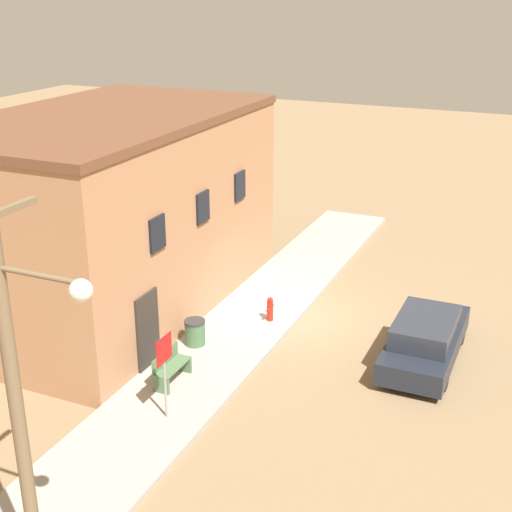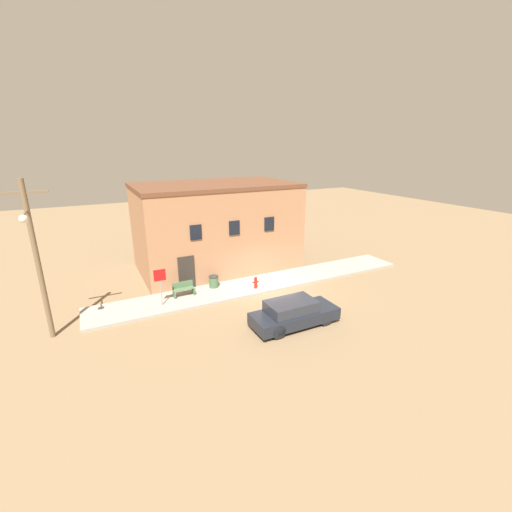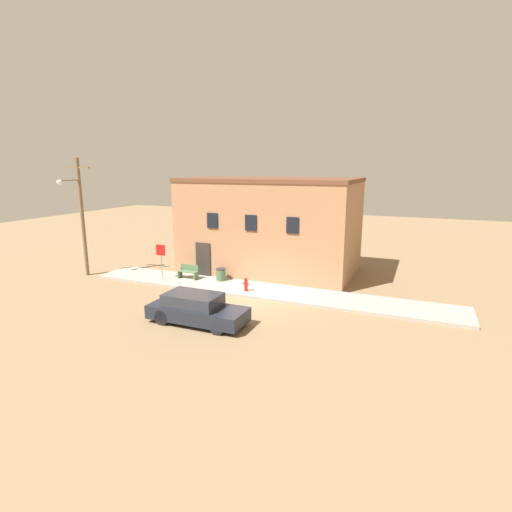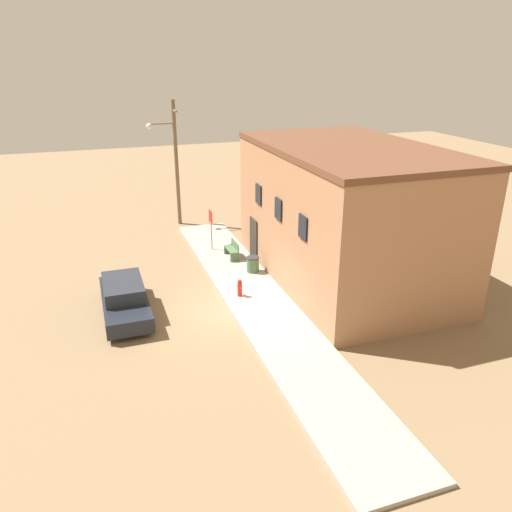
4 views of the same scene
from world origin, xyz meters
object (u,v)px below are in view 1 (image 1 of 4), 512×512
(trash_bin, at_px, (195,332))
(fire_hydrant, at_px, (270,309))
(bench, at_px, (171,368))
(utility_pole, at_px, (21,393))
(parked_car, at_px, (425,339))
(stop_sign, at_px, (164,362))

(trash_bin, bearing_deg, fire_hydrant, -30.88)
(bench, height_order, utility_pole, utility_pole)
(trash_bin, bearing_deg, utility_pole, -167.67)
(trash_bin, relative_size, parked_car, 0.17)
(bench, xyz_separation_m, trash_bin, (2.01, 0.39, -0.03))
(stop_sign, relative_size, parked_car, 0.48)
(parked_car, bearing_deg, fire_hydrant, 86.55)
(stop_sign, distance_m, utility_pole, 5.80)
(fire_hydrant, distance_m, parked_car, 4.67)
(utility_pole, bearing_deg, parked_car, -21.16)
(fire_hydrant, xyz_separation_m, bench, (-4.24, 0.94, 0.02))
(fire_hydrant, bearing_deg, stop_sign, 177.65)
(fire_hydrant, height_order, trash_bin, fire_hydrant)
(stop_sign, xyz_separation_m, bench, (1.40, 0.71, -1.06))
(fire_hydrant, height_order, stop_sign, stop_sign)
(bench, height_order, parked_car, parked_car)
(utility_pole, distance_m, parked_car, 11.84)
(fire_hydrant, height_order, utility_pole, utility_pole)
(stop_sign, xyz_separation_m, utility_pole, (-5.23, -0.79, 2.38))
(parked_car, bearing_deg, utility_pole, 158.84)
(bench, xyz_separation_m, parked_car, (3.96, -5.60, 0.10))
(stop_sign, height_order, parked_car, stop_sign)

